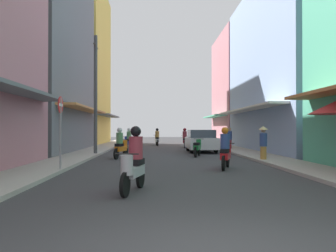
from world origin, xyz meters
The scene contains 19 objects.
ground_plane centered at (0.00, 16.00, 0.00)m, with size 88.00×88.00×0.00m, color #38383A.
sidewalk_left centered at (-4.85, 16.00, 0.06)m, with size 1.89×48.00×0.12m, color #ADA89E.
sidewalk_right centered at (4.85, 16.00, 0.06)m, with size 1.89×48.00×0.12m, color #ADA89E.
building_left_mid centered at (-8.79, 18.77, 6.19)m, with size 7.05×11.29×12.38m.
building_left_far centered at (-8.79, 30.09, 7.63)m, with size 7.05×9.55×15.26m.
building_right_mid centered at (8.79, 18.87, 5.61)m, with size 7.05×13.99×11.24m.
building_right_far centered at (8.79, 30.95, 5.54)m, with size 7.05×9.28×11.10m.
motorbike_red centered at (1.90, 9.01, 0.70)m, with size 0.76×1.74×1.58m.
motorbike_white centered at (-0.59, 26.76, 0.70)m, with size 0.55×1.81×1.58m.
motorbike_blue centered at (-2.76, 21.86, 0.70)m, with size 0.77×1.73×1.58m.
motorbike_maroon centered at (1.60, 23.38, 0.70)m, with size 0.55×1.81×1.58m.
motorbike_silver centered at (-1.25, 4.51, 0.70)m, with size 0.65×1.78×1.58m.
motorbike_orange centered at (-2.50, 13.78, 0.70)m, with size 0.70×1.76×1.58m.
motorbike_green centered at (1.57, 14.90, 0.50)m, with size 0.69×1.76×0.96m.
parked_car centered at (2.24, 18.46, 0.74)m, with size 1.76×4.10×1.45m.
pedestrian_far centered at (4.21, 11.75, 0.92)m, with size 0.44×0.44×1.63m.
pedestrian_midway centered at (4.61, 20.65, 0.80)m, with size 0.34×0.34×1.60m.
utility_pole centered at (-4.15, 15.87, 3.50)m, with size 0.20×1.20×6.85m.
street_sign_no_entry centered at (-4.05, 8.37, 1.72)m, with size 0.07×0.60×2.65m.
Camera 1 is at (-0.73, -3.64, 1.51)m, focal length 36.38 mm.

